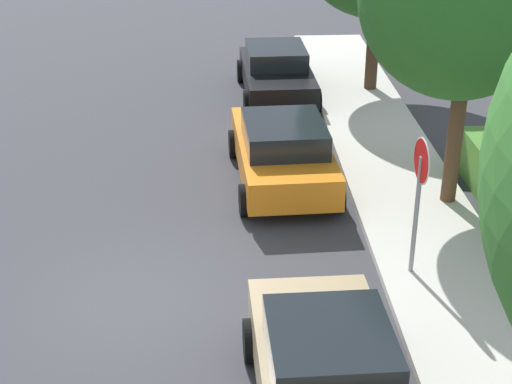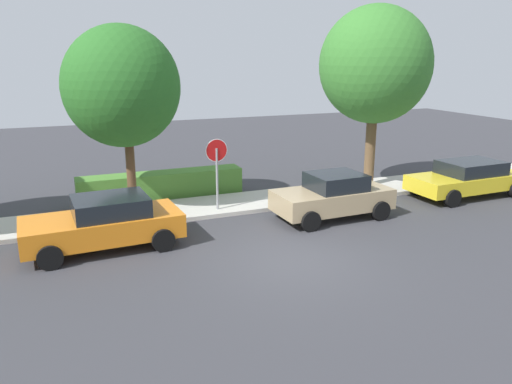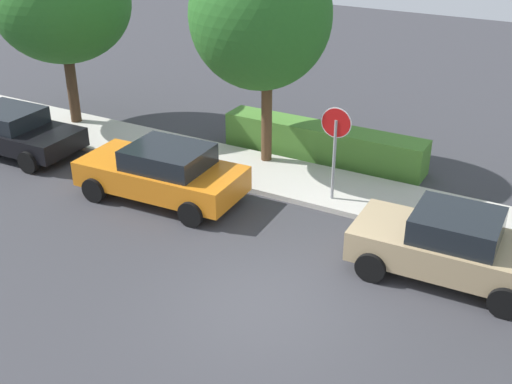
# 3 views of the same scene
# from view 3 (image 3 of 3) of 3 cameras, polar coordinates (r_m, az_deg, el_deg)

# --- Properties ---
(ground_plane) EXTENTS (60.00, 60.00, 0.00)m
(ground_plane) POSITION_cam_3_polar(r_m,az_deg,el_deg) (12.67, 0.81, -10.00)
(ground_plane) COLOR #38383D
(sidewalk_curb) EXTENTS (32.00, 2.28, 0.14)m
(sidewalk_curb) POSITION_cam_3_polar(r_m,az_deg,el_deg) (16.75, 9.39, -0.35)
(sidewalk_curb) COLOR beige
(sidewalk_curb) RESTS_ON ground_plane
(stop_sign) EXTENTS (0.77, 0.08, 2.55)m
(stop_sign) POSITION_cam_3_polar(r_m,az_deg,el_deg) (15.72, 7.06, 4.71)
(stop_sign) COLOR gray
(stop_sign) RESTS_ON ground_plane
(parked_car_tan) EXTENTS (3.90, 2.05, 1.49)m
(parked_car_tan) POSITION_cam_3_polar(r_m,az_deg,el_deg) (13.67, 16.79, -4.54)
(parked_car_tan) COLOR tan
(parked_car_tan) RESTS_ON ground_plane
(parked_car_orange) EXTENTS (4.32, 2.23, 1.46)m
(parked_car_orange) POSITION_cam_3_polar(r_m,az_deg,el_deg) (16.41, -8.29, 1.76)
(parked_car_orange) COLOR orange
(parked_car_orange) RESTS_ON ground_plane
(parked_car_black) EXTENTS (4.11, 2.12, 1.34)m
(parked_car_black) POSITION_cam_3_polar(r_m,az_deg,el_deg) (20.38, -20.77, 5.12)
(parked_car_black) COLOR black
(parked_car_black) RESTS_ON ground_plane
(street_tree_near_corner) EXTENTS (4.24, 4.24, 5.81)m
(street_tree_near_corner) POSITION_cam_3_polar(r_m,az_deg,el_deg) (21.36, -16.89, 15.78)
(street_tree_near_corner) COLOR #422D1E
(street_tree_near_corner) RESTS_ON ground_plane
(street_tree_far) EXTENTS (3.75, 3.75, 6.18)m
(street_tree_far) POSITION_cam_3_polar(r_m,az_deg,el_deg) (17.22, 0.40, 15.40)
(street_tree_far) COLOR #513823
(street_tree_far) RESTS_ON ground_plane
(front_yard_hedge) EXTENTS (6.07, 0.94, 1.00)m
(front_yard_hedge) POSITION_cam_3_polar(r_m,az_deg,el_deg) (18.82, 5.95, 4.41)
(front_yard_hedge) COLOR #4C8433
(front_yard_hedge) RESTS_ON ground_plane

